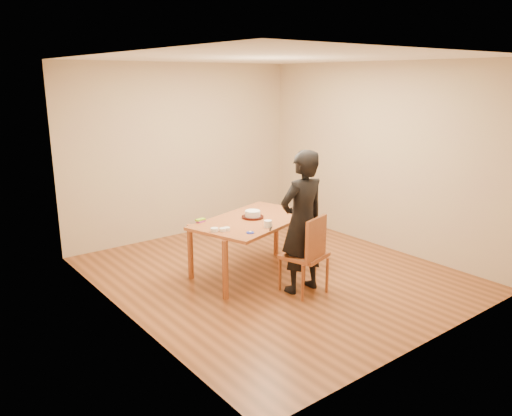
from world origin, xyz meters
TOP-DOWN VIEW (x-y plane):
  - room_shell at (0.00, 0.34)m, footprint 4.00×4.50m
  - dining_table at (-0.23, 0.14)m, footprint 1.77×1.34m
  - dining_chair at (-0.08, -0.64)m, footprint 0.57×0.57m
  - cake_plate at (-0.21, 0.18)m, footprint 0.28×0.28m
  - cake at (-0.21, 0.18)m, footprint 0.20×0.20m
  - frosting_dome at (-0.21, 0.18)m, footprint 0.19×0.19m
  - frosting_tub at (-0.32, -0.26)m, footprint 0.09×0.09m
  - frosting_lid at (-0.62, -0.31)m, footprint 0.09×0.09m
  - frosting_dollop at (-0.62, -0.31)m, footprint 0.04×0.04m
  - ramekin_green at (-0.83, -0.06)m, footprint 0.08×0.08m
  - ramekin_yellow at (-0.91, -0.01)m, footprint 0.09×0.09m
  - ramekin_multi at (-0.78, -0.07)m, footprint 0.08×0.08m
  - candy_box_pink at (-0.82, 0.43)m, footprint 0.13×0.10m
  - candy_box_green at (-0.83, 0.43)m, footprint 0.13×0.08m
  - spatula at (-0.33, -0.33)m, footprint 0.14×0.13m
  - person at (-0.08, -0.59)m, footprint 0.63×0.42m

SIDE VIEW (x-z plane):
  - dining_chair at x=-0.08m, z-range 0.43..0.47m
  - dining_table at x=-0.23m, z-range 0.71..0.75m
  - frosting_lid at x=-0.62m, z-range 0.75..0.76m
  - spatula at x=-0.33m, z-range 0.75..0.76m
  - candy_box_pink at x=-0.82m, z-range 0.75..0.77m
  - cake_plate at x=-0.21m, z-range 0.75..0.77m
  - frosting_dollop at x=-0.62m, z-range 0.76..0.78m
  - ramekin_multi at x=-0.78m, z-range 0.75..0.79m
  - ramekin_green at x=-0.83m, z-range 0.75..0.79m
  - ramekin_yellow at x=-0.91m, z-range 0.75..0.79m
  - candy_box_green at x=-0.83m, z-range 0.77..0.79m
  - frosting_tub at x=-0.32m, z-range 0.75..0.83m
  - cake at x=-0.21m, z-range 0.77..0.83m
  - frosting_dome at x=-0.21m, z-range 0.83..0.86m
  - person at x=-0.08m, z-range 0.00..1.69m
  - room_shell at x=0.00m, z-range 0.00..2.70m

